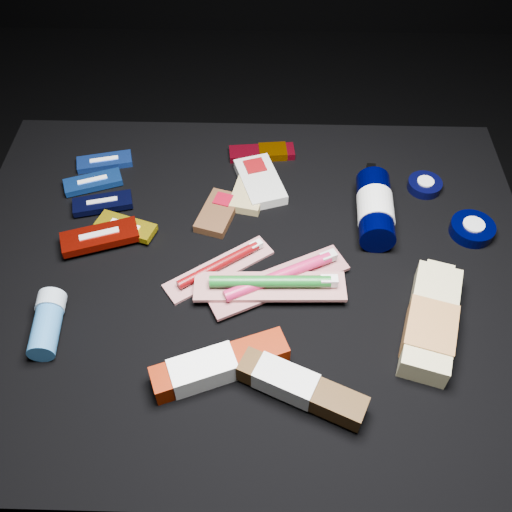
{
  "coord_description": "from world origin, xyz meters",
  "views": [
    {
      "loc": [
        0.03,
        -0.59,
        1.15
      ],
      "look_at": [
        0.01,
        0.01,
        0.42
      ],
      "focal_mm": 40.0,
      "sensor_mm": 36.0,
      "label": 1
    }
  ],
  "objects_px": {
    "lotion_bottle": "(375,208)",
    "deodorant_stick": "(47,323)",
    "bodywash_bottle": "(431,323)",
    "toothpaste_carton_red": "(214,367)"
  },
  "relations": [
    {
      "from": "lotion_bottle",
      "to": "deodorant_stick",
      "type": "height_order",
      "value": "lotion_bottle"
    },
    {
      "from": "bodywash_bottle",
      "to": "toothpaste_carton_red",
      "type": "xyz_separation_m",
      "value": [
        -0.32,
        -0.08,
        -0.0
      ]
    },
    {
      "from": "toothpaste_carton_red",
      "to": "bodywash_bottle",
      "type": "bearing_deg",
      "value": -7.21
    },
    {
      "from": "bodywash_bottle",
      "to": "lotion_bottle",
      "type": "bearing_deg",
      "value": 121.49
    },
    {
      "from": "deodorant_stick",
      "to": "toothpaste_carton_red",
      "type": "xyz_separation_m",
      "value": [
        0.26,
        -0.07,
        -0.0
      ]
    },
    {
      "from": "deodorant_stick",
      "to": "bodywash_bottle",
      "type": "bearing_deg",
      "value": -3.16
    },
    {
      "from": "bodywash_bottle",
      "to": "deodorant_stick",
      "type": "height_order",
      "value": "deodorant_stick"
    },
    {
      "from": "lotion_bottle",
      "to": "deodorant_stick",
      "type": "distance_m",
      "value": 0.57
    },
    {
      "from": "deodorant_stick",
      "to": "toothpaste_carton_red",
      "type": "relative_size",
      "value": 0.54
    },
    {
      "from": "lotion_bottle",
      "to": "bodywash_bottle",
      "type": "distance_m",
      "value": 0.24
    }
  ]
}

